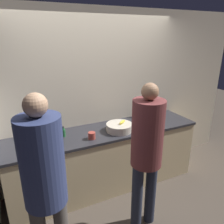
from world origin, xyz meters
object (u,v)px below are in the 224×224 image
at_px(utensil_crock, 155,109).
at_px(bottle_green, 63,133).
at_px(fruit_bowl, 119,127).
at_px(person_left, 44,179).
at_px(person_center, 147,147).
at_px(bottle_dark, 139,112).
at_px(cup_red, 92,136).

height_order(utensil_crock, bottle_green, utensil_crock).
bearing_deg(fruit_bowl, person_left, -141.88).
relative_size(person_center, fruit_bowl, 4.76).
distance_m(person_left, bottle_dark, 2.15).
relative_size(person_center, bottle_dark, 8.15).
bearing_deg(fruit_bowl, person_center, -94.66).
distance_m(person_center, fruit_bowl, 0.78).
distance_m(fruit_bowl, bottle_dark, 0.66).
relative_size(utensil_crock, bottle_green, 1.92).
bearing_deg(fruit_bowl, bottle_green, 168.33).
bearing_deg(bottle_green, cup_red, -35.46).
relative_size(person_center, bottle_green, 12.14).
height_order(fruit_bowl, bottle_dark, bottle_dark).
distance_m(utensil_crock, cup_red, 1.41).
xyz_separation_m(utensil_crock, bottle_dark, (-0.34, -0.01, 0.01)).
relative_size(bottle_green, cup_red, 1.53).
xyz_separation_m(person_left, person_center, (1.11, 0.15, -0.04)).
bearing_deg(bottle_dark, utensil_crock, 1.98).
relative_size(utensil_crock, cup_red, 2.94).
relative_size(person_center, utensil_crock, 6.33).
height_order(utensil_crock, cup_red, utensil_crock).
distance_m(person_left, utensil_crock, 2.44).
height_order(fruit_bowl, bottle_green, same).
bearing_deg(person_left, person_center, 7.73).
xyz_separation_m(fruit_bowl, cup_red, (-0.44, -0.07, -0.01)).
relative_size(utensil_crock, bottle_dark, 1.29).
bearing_deg(cup_red, utensil_crock, 18.04).
xyz_separation_m(person_left, bottle_dark, (1.73, 1.28, -0.09)).
height_order(person_left, utensil_crock, person_left).
bearing_deg(fruit_bowl, cup_red, -171.13).
bearing_deg(person_left, bottle_green, 69.08).
height_order(fruit_bowl, utensil_crock, utensil_crock).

